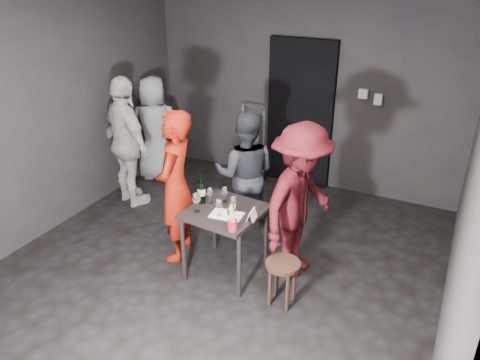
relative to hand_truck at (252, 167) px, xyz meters
The scene contains 26 objects.
floor 2.29m from the hand_truck, 74.02° to the right, with size 4.50×5.00×0.02m, color black.
ceiling 3.37m from the hand_truck, 74.02° to the right, with size 4.50×5.00×0.02m, color silver.
wall_back 1.34m from the hand_truck, 26.50° to the left, with size 4.50×0.04×2.70m, color black.
wall_left 2.95m from the hand_truck, 126.58° to the right, with size 0.04×5.00×2.70m, color black.
wall_right 3.79m from the hand_truck, 37.25° to the right, with size 0.04×5.00×2.70m, color black.
doorway 1.08m from the hand_truck, 21.94° to the left, with size 0.95×0.10×2.10m, color black.
wallbox_upper 1.94m from the hand_truck, 10.07° to the left, with size 0.12×0.06×0.12m, color #B7B7B2.
wallbox_lower 2.07m from the hand_truck, ahead, with size 0.10×0.06×0.14m, color #B7B7B2.
hand_truck is the anchor object (origin of this frame).
tasting_table 2.36m from the hand_truck, 71.64° to the right, with size 0.72×0.72×0.75m.
stool 2.82m from the hand_truck, 58.76° to the right, with size 0.33×0.33×0.47m.
server_red 2.28m from the hand_truck, 87.10° to the right, with size 0.70×0.46×1.92m, color maroon.
woman_black 1.57m from the hand_truck, 68.02° to the right, with size 0.76×0.42×1.56m, color #27282F.
man_maroon 2.43m from the hand_truck, 52.84° to the right, with size 1.20×0.56×1.86m, color #460C13.
bystander_cream 1.98m from the hand_truck, 129.75° to the right, with size 1.20×0.57×2.04m, color silver.
bystander_grey 1.56m from the hand_truck, 157.51° to the right, with size 0.79×0.43×1.62m, color gray.
tasting_mat 2.48m from the hand_truck, 70.81° to the right, with size 0.32×0.21×0.00m, color white.
wine_glass_a 2.49m from the hand_truck, 78.17° to the right, with size 0.08×0.08×0.22m, color white, non-canonical shape.
wine_glass_b 2.28m from the hand_truck, 76.35° to the right, with size 0.07×0.07×0.18m, color white, non-canonical shape.
wine_glass_c 2.23m from the hand_truck, 72.53° to the right, with size 0.07×0.07×0.18m, color white, non-canonical shape.
wine_glass_d 2.51m from the hand_truck, 72.50° to the right, with size 0.07×0.07×0.19m, color white, non-canonical shape.
wine_glass_e 2.63m from the hand_truck, 69.56° to the right, with size 0.07×0.07×0.18m, color white, non-canonical shape.
wine_glass_f 2.42m from the hand_truck, 69.51° to the right, with size 0.07×0.07×0.18m, color white, non-canonical shape.
wine_bottle 2.31m from the hand_truck, 78.58° to the right, with size 0.08×0.08×0.33m.
breadstick_cup 2.77m from the hand_truck, 68.67° to the right, with size 0.09×0.09×0.29m.
reserved_card 2.54m from the hand_truck, 65.17° to the right, with size 0.09×0.14×0.11m, color white, non-canonical shape.
Camera 1 is at (2.10, -3.65, 3.08)m, focal length 35.00 mm.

